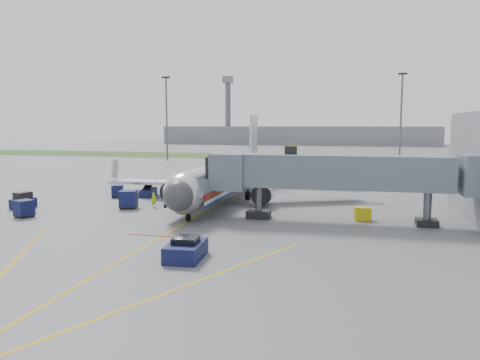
% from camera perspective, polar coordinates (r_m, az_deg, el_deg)
% --- Properties ---
extents(ground, '(400.00, 400.00, 0.00)m').
position_cam_1_polar(ground, '(41.52, -7.28, -5.55)').
color(ground, '#565659').
rests_on(ground, ground).
extents(grass_strip, '(300.00, 25.00, 0.01)m').
position_cam_1_polar(grass_strip, '(129.00, 7.08, 2.81)').
color(grass_strip, '#2D4C1E').
rests_on(grass_strip, ground).
extents(apron_markings, '(21.52, 50.00, 0.01)m').
position_cam_1_polar(apron_markings, '(34.90, -11.64, -8.01)').
color(apron_markings, gold).
rests_on(apron_markings, ground).
extents(airliner, '(32.10, 35.67, 10.25)m').
position_cam_1_polar(airliner, '(55.42, -1.71, 0.37)').
color(airliner, silver).
rests_on(airliner, ground).
extents(jet_bridge, '(25.30, 4.00, 6.90)m').
position_cam_1_polar(jet_bridge, '(43.13, 11.29, 0.85)').
color(jet_bridge, slate).
rests_on(jet_bridge, ground).
extents(light_mast_left, '(2.00, 0.44, 20.40)m').
position_cam_1_polar(light_mast_left, '(116.72, -8.93, 7.66)').
color(light_mast_left, '#595B60').
rests_on(light_mast_left, ground).
extents(light_mast_right, '(2.00, 0.44, 20.40)m').
position_cam_1_polar(light_mast_right, '(113.38, 19.04, 7.40)').
color(light_mast_right, '#595B60').
rests_on(light_mast_right, ground).
extents(distant_terminal, '(120.00, 14.00, 8.00)m').
position_cam_1_polar(distant_terminal, '(209.37, 6.88, 5.41)').
color(distant_terminal, slate).
rests_on(distant_terminal, ground).
extents(control_tower, '(4.00, 4.00, 30.00)m').
position_cam_1_polar(control_tower, '(210.25, -1.49, 9.10)').
color(control_tower, '#595B60').
rests_on(control_tower, ground).
extents(pushback_tug, '(2.39, 3.69, 1.48)m').
position_cam_1_polar(pushback_tug, '(31.36, -6.62, -8.44)').
color(pushback_tug, '#0D0D3A').
rests_on(pushback_tug, ground).
extents(baggage_tug, '(1.96, 2.75, 1.74)m').
position_cam_1_polar(baggage_tug, '(54.55, -24.93, -2.35)').
color(baggage_tug, '#0D0D3A').
rests_on(baggage_tug, ground).
extents(baggage_cart_a, '(2.12, 2.12, 1.89)m').
position_cam_1_polar(baggage_cart_a, '(50.92, -13.43, -2.29)').
color(baggage_cart_a, '#0D0D3A').
rests_on(baggage_cart_a, ground).
extents(baggage_cart_b, '(2.00, 2.00, 1.64)m').
position_cam_1_polar(baggage_cart_b, '(49.47, -24.83, -3.15)').
color(baggage_cart_b, '#0D0D3A').
rests_on(baggage_cart_b, ground).
extents(baggage_cart_c, '(1.84, 1.84, 1.50)m').
position_cam_1_polar(baggage_cart_c, '(58.87, -14.71, -1.31)').
color(baggage_cart_c, '#0D0D3A').
rests_on(baggage_cart_c, ground).
extents(belt_loader, '(2.12, 4.60, 2.18)m').
position_cam_1_polar(belt_loader, '(59.14, -11.09, -1.40)').
color(belt_loader, '#0D0D3A').
rests_on(belt_loader, ground).
extents(ground_power_cart, '(1.60, 1.17, 1.20)m').
position_cam_1_polar(ground_power_cart, '(44.98, 14.71, -4.00)').
color(ground_power_cart, '#D1BC0C').
rests_on(ground_power_cart, ground).
extents(ramp_worker, '(0.63, 0.67, 1.55)m').
position_cam_1_polar(ramp_worker, '(50.99, -10.46, -2.42)').
color(ramp_worker, '#B0DE1A').
rests_on(ramp_worker, ground).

